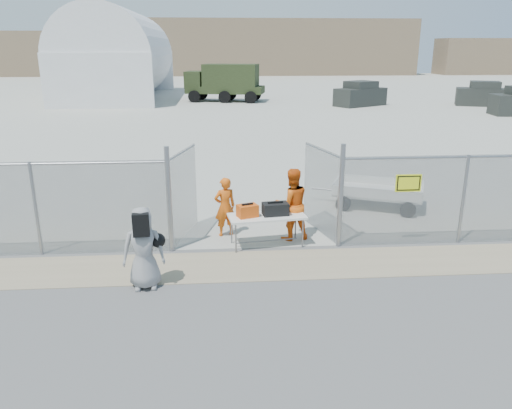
{
  "coord_description": "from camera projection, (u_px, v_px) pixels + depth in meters",
  "views": [
    {
      "loc": [
        -0.83,
        -9.05,
        4.61
      ],
      "look_at": [
        0.0,
        2.0,
        1.1
      ],
      "focal_mm": 35.0,
      "sensor_mm": 36.0,
      "label": 1
    }
  ],
  "objects": [
    {
      "name": "ground",
      "position": [
        263.0,
        286.0,
        10.06
      ],
      "size": [
        160.0,
        160.0,
        0.0
      ],
      "primitive_type": "plane",
      "color": "#5A5A5A"
    },
    {
      "name": "tarmac_inside",
      "position": [
        226.0,
        95.0,
        49.98
      ],
      "size": [
        160.0,
        80.0,
        0.01
      ],
      "primitive_type": "cube",
      "color": "#A7A89B",
      "rests_on": "ground"
    },
    {
      "name": "dirt_strip",
      "position": [
        259.0,
        265.0,
        11.01
      ],
      "size": [
        44.0,
        1.6,
        0.01
      ],
      "primitive_type": "cube",
      "color": "gray",
      "rests_on": "ground"
    },
    {
      "name": "distant_hills",
      "position": [
        252.0,
        47.0,
        83.2
      ],
      "size": [
        140.0,
        6.0,
        9.0
      ],
      "primitive_type": null,
      "color": "#7F684F",
      "rests_on": "ground"
    },
    {
      "name": "chain_link_fence",
      "position": [
        256.0,
        205.0,
        11.63
      ],
      "size": [
        40.0,
        0.2,
        2.2
      ],
      "primitive_type": null,
      "color": "gray",
      "rests_on": "ground"
    },
    {
      "name": "quonset_hangar",
      "position": [
        118.0,
        54.0,
        46.16
      ],
      "size": [
        9.0,
        18.0,
        8.0
      ],
      "primitive_type": null,
      "color": "silver",
      "rests_on": "ground"
    },
    {
      "name": "folding_table",
      "position": [
        267.0,
        231.0,
        12.01
      ],
      "size": [
        1.91,
        1.0,
        0.77
      ],
      "primitive_type": null,
      "rotation": [
        0.0,
        0.0,
        0.14
      ],
      "color": "white",
      "rests_on": "ground"
    },
    {
      "name": "orange_bag",
      "position": [
        247.0,
        211.0,
        11.75
      ],
      "size": [
        0.54,
        0.45,
        0.29
      ],
      "primitive_type": "cube",
      "rotation": [
        0.0,
        0.0,
        0.35
      ],
      "color": "#E15311",
      "rests_on": "folding_table"
    },
    {
      "name": "black_duffel",
      "position": [
        275.0,
        209.0,
        11.88
      ],
      "size": [
        0.65,
        0.43,
        0.29
      ],
      "primitive_type": "cube",
      "rotation": [
        0.0,
        0.0,
        0.13
      ],
      "color": "black",
      "rests_on": "folding_table"
    },
    {
      "name": "security_worker_left",
      "position": [
        225.0,
        207.0,
        12.54
      ],
      "size": [
        0.64,
        0.52,
        1.53
      ],
      "primitive_type": "imported",
      "rotation": [
        0.0,
        0.0,
        3.45
      ],
      "color": "#E15B11",
      "rests_on": "ground"
    },
    {
      "name": "security_worker_right",
      "position": [
        292.0,
        204.0,
        12.29
      ],
      "size": [
        0.99,
        0.84,
        1.81
      ],
      "primitive_type": "imported",
      "rotation": [
        0.0,
        0.0,
        3.33
      ],
      "color": "#E15B11",
      "rests_on": "ground"
    },
    {
      "name": "visitor",
      "position": [
        143.0,
        248.0,
        9.78
      ],
      "size": [
        0.87,
        0.61,
        1.68
      ],
      "primitive_type": "imported",
      "rotation": [
        0.0,
        0.0,
        0.09
      ],
      "color": "gray",
      "rests_on": "ground"
    },
    {
      "name": "utility_trailer",
      "position": [
        378.0,
        194.0,
        14.92
      ],
      "size": [
        3.74,
        2.89,
        0.81
      ],
      "primitive_type": null,
      "rotation": [
        0.0,
        0.0,
        -0.4
      ],
      "color": "white",
      "rests_on": "ground"
    },
    {
      "name": "military_truck",
      "position": [
        225.0,
        83.0,
        43.52
      ],
      "size": [
        7.06,
        3.91,
        3.19
      ],
      "primitive_type": null,
      "rotation": [
        0.0,
        0.0,
        -0.23
      ],
      "color": "#283419",
      "rests_on": "ground"
    },
    {
      "name": "parked_vehicle_near",
      "position": [
        360.0,
        94.0,
        40.37
      ],
      "size": [
        4.65,
        3.84,
        1.93
      ],
      "primitive_type": null,
      "rotation": [
        0.0,
        0.0,
        0.54
      ],
      "color": "#2A2D2A",
      "rests_on": "ground"
    },
    {
      "name": "parked_vehicle_mid",
      "position": [
        484.0,
        94.0,
        40.44
      ],
      "size": [
        4.63,
        3.37,
        1.91
      ],
      "primitive_type": null,
      "rotation": [
        0.0,
        0.0,
        -0.39
      ],
      "color": "#2A2D2A",
      "rests_on": "ground"
    }
  ]
}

